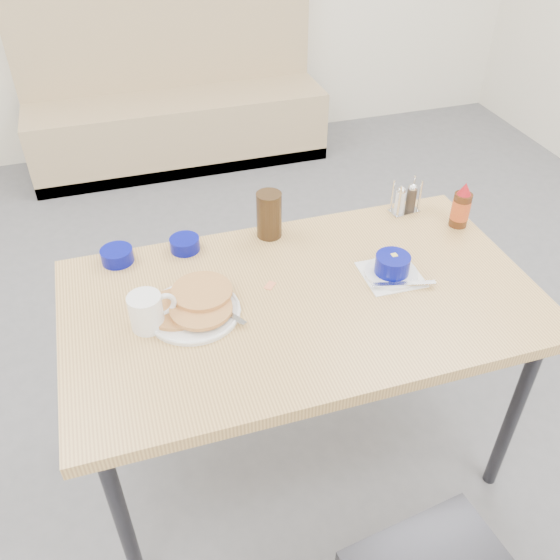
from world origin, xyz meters
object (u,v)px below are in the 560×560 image
object	(u,v)px
butter_bowl	(185,244)
condiment_caddy	(405,201)
pancake_plate	(193,307)
coffee_mug	(148,311)
amber_tumbler	(269,215)
syrup_bottle	(461,207)
dining_table	(302,312)
creamer_bowl	(117,256)
booth_bench	(176,108)
grits_setting	(392,267)

from	to	relation	value
butter_bowl	condiment_caddy	distance (m)	0.79
pancake_plate	butter_bowl	distance (m)	0.32
coffee_mug	amber_tumbler	xyz separation A→B (m)	(0.45, 0.33, 0.03)
coffee_mug	amber_tumbler	size ratio (longest dim) A/B	0.85
butter_bowl	syrup_bottle	xyz separation A→B (m)	(0.93, -0.14, 0.05)
pancake_plate	amber_tumbler	world-z (taller)	amber_tumbler
condiment_caddy	butter_bowl	bearing A→B (deg)	172.83
dining_table	creamer_bowl	xyz separation A→B (m)	(-0.51, 0.34, 0.08)
booth_bench	butter_bowl	world-z (taller)	booth_bench
amber_tumbler	condiment_caddy	size ratio (longest dim) A/B	1.29
grits_setting	syrup_bottle	size ratio (longest dim) A/B	1.18
grits_setting	condiment_caddy	world-z (taller)	condiment_caddy
coffee_mug	condiment_caddy	world-z (taller)	condiment_caddy
creamer_bowl	syrup_bottle	bearing A→B (deg)	-6.77
coffee_mug	butter_bowl	distance (m)	0.37
butter_bowl	condiment_caddy	size ratio (longest dim) A/B	0.78
grits_setting	butter_bowl	xyz separation A→B (m)	(-0.58, 0.33, -0.01)
butter_bowl	syrup_bottle	size ratio (longest dim) A/B	0.59
condiment_caddy	booth_bench	bearing A→B (deg)	95.74
creamer_bowl	amber_tumbler	world-z (taller)	amber_tumbler
grits_setting	syrup_bottle	distance (m)	0.40
booth_bench	grits_setting	size ratio (longest dim) A/B	9.80
grits_setting	amber_tumbler	bearing A→B (deg)	132.34
booth_bench	butter_bowl	size ratio (longest dim) A/B	19.61
creamer_bowl	syrup_bottle	distance (m)	1.15
pancake_plate	butter_bowl	size ratio (longest dim) A/B	2.79
pancake_plate	syrup_bottle	distance (m)	0.98
butter_bowl	coffee_mug	bearing A→B (deg)	-115.56
creamer_bowl	coffee_mug	bearing A→B (deg)	-80.18
dining_table	coffee_mug	xyz separation A→B (m)	(-0.45, 0.01, 0.12)
pancake_plate	butter_bowl	bearing A→B (deg)	84.27
creamer_bowl	amber_tumbler	bearing A→B (deg)	0.00
butter_bowl	creamer_bowl	bearing A→B (deg)	180.00
pancake_plate	booth_bench	bearing A→B (deg)	82.72
dining_table	butter_bowl	size ratio (longest dim) A/B	14.45
dining_table	condiment_caddy	world-z (taller)	condiment_caddy
booth_bench	creamer_bowl	distance (m)	2.29
dining_table	condiment_caddy	size ratio (longest dim) A/B	11.33
coffee_mug	condiment_caddy	distance (m)	1.01
booth_bench	coffee_mug	size ratio (longest dim) A/B	13.95
amber_tumbler	condiment_caddy	xyz separation A→B (m)	(0.50, 0.00, -0.04)
coffee_mug	booth_bench	bearing A→B (deg)	79.94
condiment_caddy	syrup_bottle	bearing A→B (deg)	-52.02
butter_bowl	booth_bench	bearing A→B (deg)	82.50
coffee_mug	butter_bowl	bearing A→B (deg)	64.44
dining_table	butter_bowl	distance (m)	0.45
booth_bench	dining_table	bearing A→B (deg)	-90.00
grits_setting	creamer_bowl	size ratio (longest dim) A/B	1.91
coffee_mug	butter_bowl	size ratio (longest dim) A/B	1.41
amber_tumbler	syrup_bottle	size ratio (longest dim) A/B	0.97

